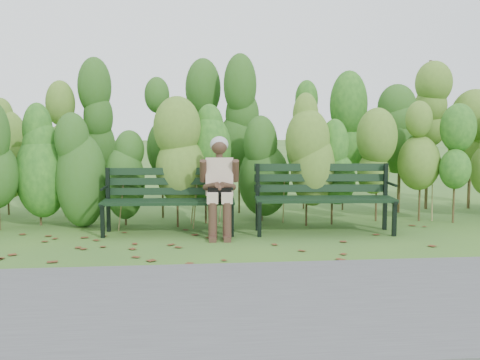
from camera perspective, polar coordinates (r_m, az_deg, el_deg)
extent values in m
plane|color=#325725|center=(6.82, 0.30, -6.58)|extent=(80.00, 80.00, 0.00)
cube|color=#474749|center=(4.71, 3.25, -12.27)|extent=(60.00, 2.50, 0.01)
cylinder|color=#47381E|center=(8.25, -20.12, -1.95)|extent=(0.03, 0.03, 0.80)
ellipsoid|color=#23581C|center=(8.19, -20.28, 2.50)|extent=(0.64, 0.64, 1.44)
cylinder|color=#47381E|center=(8.12, -15.93, -1.93)|extent=(0.03, 0.03, 0.80)
ellipsoid|color=#23581C|center=(8.06, -16.06, 2.58)|extent=(0.64, 0.64, 1.44)
cylinder|color=#47381E|center=(8.03, -11.63, -1.91)|extent=(0.03, 0.03, 0.80)
ellipsoid|color=#23581C|center=(7.97, -11.72, 2.66)|extent=(0.64, 0.64, 1.44)
cylinder|color=#47381E|center=(8.00, -7.26, -1.87)|extent=(0.03, 0.03, 0.80)
ellipsoid|color=#23581C|center=(7.94, -7.32, 2.71)|extent=(0.64, 0.64, 1.44)
cylinder|color=#47381E|center=(8.00, -2.88, -1.82)|extent=(0.03, 0.03, 0.80)
ellipsoid|color=#23581C|center=(7.94, -2.90, 2.76)|extent=(0.64, 0.64, 1.44)
cylinder|color=#47381E|center=(8.06, 1.47, -1.76)|extent=(0.03, 0.03, 0.80)
ellipsoid|color=#23581C|center=(8.00, 1.48, 2.79)|extent=(0.64, 0.64, 1.44)
cylinder|color=#47381E|center=(8.16, 5.74, -1.70)|extent=(0.03, 0.03, 0.80)
ellipsoid|color=#23581C|center=(8.10, 5.79, 2.80)|extent=(0.64, 0.64, 1.44)
cylinder|color=#47381E|center=(8.30, 9.88, -1.62)|extent=(0.03, 0.03, 0.80)
ellipsoid|color=#23581C|center=(8.24, 9.96, 2.79)|extent=(0.64, 0.64, 1.44)
cylinder|color=#47381E|center=(8.49, 13.86, -1.54)|extent=(0.03, 0.03, 0.80)
ellipsoid|color=#23581C|center=(8.43, 13.97, 2.77)|extent=(0.64, 0.64, 1.44)
cylinder|color=#47381E|center=(8.71, 17.65, -1.46)|extent=(0.03, 0.03, 0.80)
ellipsoid|color=#23581C|center=(8.66, 17.78, 2.74)|extent=(0.64, 0.64, 1.44)
cylinder|color=#47381E|center=(8.98, 21.23, -1.38)|extent=(0.03, 0.03, 0.80)
ellipsoid|color=#23581C|center=(8.92, 21.39, 2.70)|extent=(0.64, 0.64, 1.44)
cylinder|color=#47381E|center=(9.38, -22.82, -0.22)|extent=(0.04, 0.04, 1.10)
ellipsoid|color=#2F5D1C|center=(9.33, -23.04, 5.16)|extent=(0.70, 0.70, 1.98)
cylinder|color=#47381E|center=(9.18, -18.24, -0.17)|extent=(0.04, 0.04, 1.10)
ellipsoid|color=#2F5D1C|center=(9.14, -18.41, 5.32)|extent=(0.70, 0.70, 1.98)
cylinder|color=#47381E|center=(9.05, -13.48, -0.13)|extent=(0.04, 0.04, 1.10)
ellipsoid|color=#2F5D1C|center=(9.00, -13.62, 5.45)|extent=(0.70, 0.70, 1.98)
cylinder|color=#47381E|center=(8.98, -8.62, -0.08)|extent=(0.04, 0.04, 1.10)
ellipsoid|color=#2F5D1C|center=(8.93, -8.71, 5.55)|extent=(0.70, 0.70, 1.98)
cylinder|color=#47381E|center=(8.97, -3.72, -0.02)|extent=(0.04, 0.04, 1.10)
ellipsoid|color=#2F5D1C|center=(8.93, -3.75, 5.60)|extent=(0.70, 0.70, 1.98)
cylinder|color=#47381E|center=(9.04, 1.16, 0.03)|extent=(0.04, 0.04, 1.10)
ellipsoid|color=#2F5D1C|center=(8.99, 1.17, 5.62)|extent=(0.70, 0.70, 1.98)
cylinder|color=#47381E|center=(9.16, 5.93, 0.08)|extent=(0.04, 0.04, 1.10)
ellipsoid|color=#2F5D1C|center=(9.11, 5.99, 5.59)|extent=(0.70, 0.70, 1.98)
cylinder|color=#47381E|center=(9.35, 10.54, 0.13)|extent=(0.04, 0.04, 1.10)
ellipsoid|color=#2F5D1C|center=(9.30, 10.64, 5.53)|extent=(0.70, 0.70, 1.98)
cylinder|color=#47381E|center=(9.59, 14.95, 0.17)|extent=(0.04, 0.04, 1.10)
ellipsoid|color=#2F5D1C|center=(9.55, 15.09, 5.43)|extent=(0.70, 0.70, 1.98)
cylinder|color=#47381E|center=(9.89, 19.11, 0.21)|extent=(0.04, 0.04, 1.10)
ellipsoid|color=#2F5D1C|center=(9.85, 19.28, 5.31)|extent=(0.70, 0.70, 1.98)
cylinder|color=#47381E|center=(10.24, 23.01, 0.25)|extent=(0.04, 0.04, 1.10)
ellipsoid|color=#2F5D1C|center=(10.20, 23.21, 5.18)|extent=(0.70, 0.70, 1.98)
cube|color=#5B311A|center=(6.40, -3.27, -7.40)|extent=(0.10, 0.08, 0.01)
cube|color=#5B311A|center=(7.21, -15.36, -6.08)|extent=(0.10, 0.11, 0.01)
cube|color=#5B311A|center=(7.00, 13.29, -6.38)|extent=(0.10, 0.08, 0.01)
cube|color=#5B311A|center=(7.74, 9.00, -5.14)|extent=(0.11, 0.09, 0.01)
cube|color=#5B311A|center=(6.74, 19.62, -7.06)|extent=(0.11, 0.09, 0.01)
cube|color=#5B311A|center=(7.26, -13.27, -5.96)|extent=(0.11, 0.11, 0.01)
cube|color=#5B311A|center=(7.66, -15.70, -5.40)|extent=(0.09, 0.07, 0.01)
cube|color=#5B311A|center=(7.96, 19.52, -5.10)|extent=(0.10, 0.11, 0.01)
cube|color=#5B311A|center=(6.60, -10.39, -7.08)|extent=(0.11, 0.11, 0.01)
cube|color=#5B311A|center=(6.75, 5.96, -6.72)|extent=(0.11, 0.11, 0.01)
cube|color=#5B311A|center=(7.30, 0.34, -5.73)|extent=(0.11, 0.11, 0.01)
cube|color=#5B311A|center=(6.56, -11.77, -7.18)|extent=(0.10, 0.09, 0.01)
cube|color=#5B311A|center=(7.47, 12.99, -5.62)|extent=(0.09, 0.07, 0.01)
cube|color=#5B311A|center=(6.16, -19.54, -8.26)|extent=(0.10, 0.09, 0.01)
cube|color=#5B311A|center=(6.32, -12.34, -7.70)|extent=(0.11, 0.09, 0.01)
cube|color=#5B311A|center=(7.52, 15.17, -5.59)|extent=(0.11, 0.11, 0.01)
cube|color=#5B311A|center=(6.89, 5.12, -6.45)|extent=(0.10, 0.08, 0.01)
cube|color=#5B311A|center=(7.34, 21.16, -6.06)|extent=(0.10, 0.09, 0.01)
cube|color=#5B311A|center=(7.03, 10.52, -6.29)|extent=(0.10, 0.09, 0.01)
cube|color=#5B311A|center=(7.68, -22.53, -5.60)|extent=(0.10, 0.09, 0.01)
cube|color=#5B311A|center=(6.24, 19.55, -8.07)|extent=(0.11, 0.10, 0.01)
cube|color=#5B311A|center=(7.72, -5.13, -5.11)|extent=(0.10, 0.09, 0.01)
cube|color=#5B311A|center=(6.27, -12.15, -7.80)|extent=(0.08, 0.10, 0.01)
cube|color=#5B311A|center=(7.84, -22.51, -5.38)|extent=(0.11, 0.11, 0.01)
cube|color=#5B311A|center=(6.11, 13.60, -8.21)|extent=(0.09, 0.11, 0.01)
cube|color=#5B311A|center=(6.62, -5.30, -6.97)|extent=(0.11, 0.11, 0.01)
cube|color=#5B311A|center=(6.47, 23.24, -7.72)|extent=(0.11, 0.11, 0.01)
cube|color=#5B311A|center=(7.40, 4.16, -5.59)|extent=(0.11, 0.10, 0.01)
cube|color=#5B311A|center=(7.31, 18.59, -6.03)|extent=(0.11, 0.11, 0.01)
cube|color=#5B311A|center=(8.24, 18.29, -4.69)|extent=(0.11, 0.11, 0.01)
cube|color=#5B311A|center=(7.61, 15.44, -5.47)|extent=(0.07, 0.09, 0.01)
cube|color=#5B311A|center=(8.06, 16.32, -4.86)|extent=(0.11, 0.11, 0.01)
cube|color=#5B311A|center=(7.75, 14.43, -5.23)|extent=(0.11, 0.10, 0.01)
cube|color=#5B311A|center=(7.55, 20.71, -5.72)|extent=(0.11, 0.11, 0.01)
cube|color=black|center=(7.25, -7.38, -2.41)|extent=(1.73, 0.20, 0.04)
cube|color=black|center=(7.37, -7.31, -2.28)|extent=(1.73, 0.20, 0.04)
cube|color=black|center=(7.48, -7.24, -2.15)|extent=(1.73, 0.20, 0.04)
cube|color=black|center=(7.60, -7.17, -2.02)|extent=(1.73, 0.20, 0.04)
cube|color=black|center=(7.68, -7.12, -1.15)|extent=(1.73, 0.15, 0.10)
cube|color=black|center=(7.68, -7.13, -0.14)|extent=(1.73, 0.15, 0.10)
cube|color=black|center=(7.68, -7.13, 0.87)|extent=(1.73, 0.15, 0.10)
cube|color=black|center=(7.38, -13.80, -4.08)|extent=(0.05, 0.05, 0.43)
cube|color=black|center=(7.75, -13.25, -1.98)|extent=(0.05, 0.05, 0.87)
cube|color=black|center=(7.54, -13.55, -2.35)|extent=(0.07, 0.48, 0.04)
cylinder|color=black|center=(7.47, -13.66, -0.80)|extent=(0.05, 0.36, 0.03)
cube|color=black|center=(7.25, -0.82, -4.09)|extent=(0.05, 0.05, 0.43)
cube|color=black|center=(7.62, -0.93, -1.95)|extent=(0.05, 0.05, 0.87)
cube|color=black|center=(7.41, -0.88, -2.33)|extent=(0.07, 0.48, 0.04)
cylinder|color=black|center=(7.33, -0.87, -0.75)|extent=(0.05, 0.36, 0.03)
cube|color=black|center=(7.32, 8.85, -2.15)|extent=(1.84, 0.25, 0.04)
cube|color=black|center=(7.44, 8.68, -2.01)|extent=(1.84, 0.25, 0.04)
cube|color=black|center=(7.57, 8.51, -1.88)|extent=(1.84, 0.25, 0.04)
cube|color=black|center=(7.69, 8.34, -1.75)|extent=(1.84, 0.25, 0.04)
cube|color=black|center=(7.77, 8.24, -0.84)|extent=(1.83, 0.20, 0.11)
cube|color=black|center=(7.77, 8.23, 0.22)|extent=(1.83, 0.20, 0.11)
cube|color=black|center=(7.77, 8.23, 1.28)|extent=(1.83, 0.20, 0.11)
cube|color=black|center=(7.24, 1.99, -4.01)|extent=(0.05, 0.05, 0.46)
cube|color=black|center=(7.63, 1.79, -1.75)|extent=(0.05, 0.05, 0.92)
cube|color=black|center=(7.41, 1.90, -2.15)|extent=(0.09, 0.51, 0.04)
cylinder|color=black|center=(7.33, 1.93, -0.47)|extent=(0.07, 0.38, 0.04)
cube|color=black|center=(7.55, 15.41, -3.81)|extent=(0.05, 0.05, 0.46)
cube|color=black|center=(7.93, 14.54, -1.65)|extent=(0.05, 0.05, 0.92)
cube|color=black|center=(7.71, 15.02, -2.02)|extent=(0.09, 0.51, 0.04)
cylinder|color=black|center=(7.64, 15.17, -0.41)|extent=(0.07, 0.38, 0.04)
cube|color=beige|center=(7.18, -2.80, -1.72)|extent=(0.16, 0.43, 0.13)
cube|color=beige|center=(7.18, -1.36, -1.71)|extent=(0.16, 0.43, 0.13)
cylinder|color=#422A1E|center=(7.06, -2.79, -4.21)|extent=(0.12, 0.12, 0.47)
cylinder|color=#422A1E|center=(7.06, -1.32, -4.20)|extent=(0.12, 0.12, 0.47)
cube|color=#422A1E|center=(7.02, -2.79, -5.98)|extent=(0.10, 0.21, 0.06)
cube|color=#422A1E|center=(7.02, -1.30, -5.98)|extent=(0.10, 0.21, 0.06)
cube|color=beige|center=(7.42, -2.11, 0.33)|extent=(0.37, 0.27, 0.52)
cylinder|color=#422A1E|center=(7.38, -2.12, 2.41)|extent=(0.09, 0.09, 0.10)
sphere|color=#422A1E|center=(7.37, -2.12, 3.41)|extent=(0.21, 0.21, 0.21)
ellipsoid|color=gray|center=(7.39, -2.12, 3.62)|extent=(0.24, 0.23, 0.22)
cylinder|color=#422A1E|center=(7.34, -3.75, 0.92)|extent=(0.10, 0.21, 0.31)
cylinder|color=#422A1E|center=(7.34, -0.46, 0.94)|extent=(0.10, 0.21, 0.31)
cylinder|color=#422A1E|center=(7.22, -2.93, -0.63)|extent=(0.22, 0.27, 0.13)
cylinder|color=#422A1E|center=(7.23, -1.26, -0.62)|extent=(0.24, 0.26, 0.13)
sphere|color=#422A1E|center=(7.17, -2.09, -0.84)|extent=(0.11, 0.11, 0.11)
cube|color=black|center=(7.18, -2.08, -1.39)|extent=(0.31, 0.14, 0.16)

